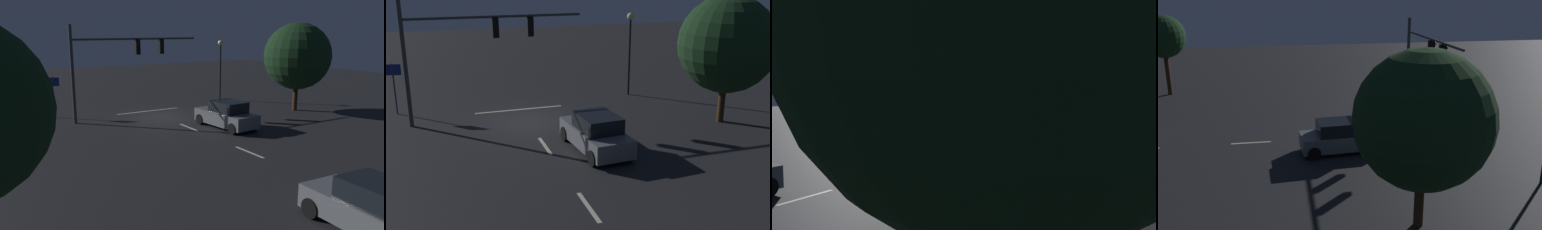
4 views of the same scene
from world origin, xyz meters
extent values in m
plane|color=#232326|center=(0.00, 0.00, 0.00)|extent=(80.00, 80.00, 0.00)
cylinder|color=#383A3D|center=(5.83, -0.83, 3.18)|extent=(0.22, 0.22, 6.37)
cylinder|color=#383A3D|center=(1.29, -0.83, 5.41)|extent=(9.08, 0.14, 0.14)
cube|color=black|center=(1.29, -0.83, 4.84)|extent=(0.32, 0.36, 1.00)
sphere|color=red|center=(1.29, -1.02, 5.16)|extent=(0.20, 0.20, 0.20)
sphere|color=black|center=(1.29, -1.02, 4.84)|extent=(0.20, 0.20, 0.20)
sphere|color=black|center=(1.29, -1.02, 4.52)|extent=(0.20, 0.20, 0.20)
cube|color=black|center=(-0.53, -0.83, 4.84)|extent=(0.32, 0.36, 1.00)
sphere|color=red|center=(-0.53, -1.02, 5.16)|extent=(0.20, 0.20, 0.20)
sphere|color=black|center=(-0.53, -1.02, 4.84)|extent=(0.20, 0.20, 0.20)
sphere|color=black|center=(-0.53, -1.02, 4.52)|extent=(0.20, 0.20, 0.20)
cube|color=beige|center=(0.00, 4.00, 0.00)|extent=(0.16, 2.20, 0.01)
cube|color=beige|center=(0.00, 10.00, 0.00)|extent=(0.16, 2.20, 0.01)
cube|color=beige|center=(0.00, 16.00, 0.00)|extent=(0.16, 2.20, 0.01)
cube|color=beige|center=(0.00, -2.03, 0.00)|extent=(5.00, 0.16, 0.01)
cube|color=slate|center=(-2.03, 5.14, 0.62)|extent=(2.13, 4.43, 0.80)
cube|color=black|center=(-2.05, 5.34, 1.36)|extent=(1.76, 2.22, 0.68)
cylinder|color=black|center=(-1.07, 3.61, 0.34)|extent=(0.27, 0.69, 0.68)
cylinder|color=black|center=(-2.75, 3.48, 0.34)|extent=(0.27, 0.69, 0.68)
cylinder|color=black|center=(-1.32, 6.80, 0.34)|extent=(0.27, 0.69, 0.68)
cylinder|color=black|center=(-2.99, 6.67, 0.34)|extent=(0.27, 0.69, 0.68)
sphere|color=#F9EFC6|center=(-1.22, 3.07, 0.67)|extent=(0.20, 0.20, 0.20)
sphere|color=#F9EFC6|center=(-2.52, 2.97, 0.67)|extent=(0.20, 0.20, 0.20)
sphere|color=#F9EFC6|center=(1.28, 16.15, 0.67)|extent=(0.20, 0.20, 0.20)
cylinder|color=black|center=(-7.32, -3.14, 2.38)|extent=(0.14, 0.14, 4.77)
sphere|color=#F9D88C|center=(-7.32, -3.14, 4.95)|extent=(0.44, 0.44, 0.44)
cylinder|color=#383A3D|center=(6.61, -3.32, 1.43)|extent=(0.09, 0.09, 2.86)
cube|color=navy|center=(6.61, -3.32, 2.51)|extent=(0.89, 0.25, 0.60)
sphere|color=#163319|center=(-10.29, 21.20, 4.68)|extent=(4.38, 4.38, 4.38)
camera|label=1|loc=(12.28, 24.92, 6.03)|focal=37.15mm
camera|label=2|loc=(4.78, 23.39, 7.81)|focal=43.65mm
camera|label=3|loc=(-12.15, 24.84, 4.14)|focal=39.39mm
camera|label=4|loc=(-22.80, 8.14, 8.51)|focal=39.36mm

